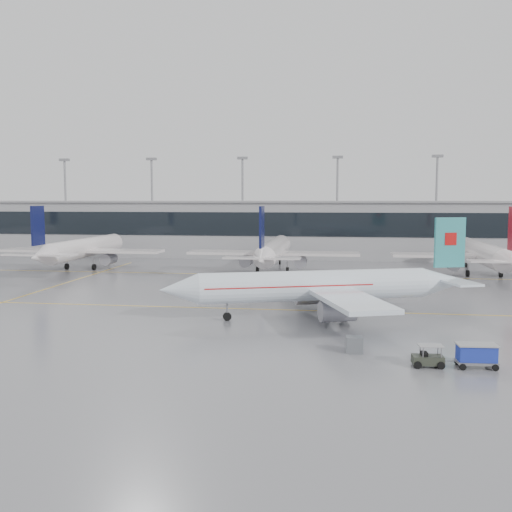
# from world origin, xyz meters

# --- Properties ---
(ground) EXTENTS (320.00, 320.00, 0.00)m
(ground) POSITION_xyz_m (0.00, 0.00, 0.00)
(ground) COLOR gray
(ground) RESTS_ON ground
(taxi_line_main) EXTENTS (120.00, 0.25, 0.01)m
(taxi_line_main) POSITION_xyz_m (0.00, 0.00, 0.01)
(taxi_line_main) COLOR gold
(taxi_line_main) RESTS_ON ground
(taxi_line_north) EXTENTS (120.00, 0.25, 0.01)m
(taxi_line_north) POSITION_xyz_m (0.00, 30.00, 0.01)
(taxi_line_north) COLOR gold
(taxi_line_north) RESTS_ON ground
(taxi_line_cross) EXTENTS (0.25, 60.00, 0.01)m
(taxi_line_cross) POSITION_xyz_m (-30.00, 15.00, 0.01)
(taxi_line_cross) COLOR gold
(taxi_line_cross) RESTS_ON ground
(terminal) EXTENTS (180.00, 15.00, 12.00)m
(terminal) POSITION_xyz_m (0.00, 62.00, 6.00)
(terminal) COLOR gray
(terminal) RESTS_ON ground
(terminal_glass) EXTENTS (180.00, 0.20, 5.00)m
(terminal_glass) POSITION_xyz_m (0.00, 54.45, 7.50)
(terminal_glass) COLOR black
(terminal_glass) RESTS_ON ground
(terminal_roof) EXTENTS (182.00, 16.00, 0.40)m
(terminal_roof) POSITION_xyz_m (0.00, 62.00, 12.20)
(terminal_roof) COLOR gray
(terminal_roof) RESTS_ON ground
(light_masts) EXTENTS (156.40, 1.00, 22.60)m
(light_masts) POSITION_xyz_m (0.00, 68.00, 13.34)
(light_masts) COLOR gray
(light_masts) RESTS_ON ground
(air_canada_jet) EXTENTS (33.79, 27.21, 10.69)m
(air_canada_jet) POSITION_xyz_m (9.77, -3.30, 3.36)
(air_canada_jet) COLOR white
(air_canada_jet) RESTS_ON ground
(parked_jet_b) EXTENTS (29.64, 36.96, 11.72)m
(parked_jet_b) POSITION_xyz_m (-35.00, 33.69, 3.71)
(parked_jet_b) COLOR silver
(parked_jet_b) RESTS_ON ground
(parked_jet_c) EXTENTS (29.64, 36.96, 11.72)m
(parked_jet_c) POSITION_xyz_m (-0.00, 33.69, 3.71)
(parked_jet_c) COLOR silver
(parked_jet_c) RESTS_ON ground
(parked_jet_d) EXTENTS (29.64, 36.96, 11.72)m
(parked_jet_d) POSITION_xyz_m (35.00, 33.69, 3.71)
(parked_jet_d) COLOR silver
(parked_jet_d) RESTS_ON ground
(baggage_tug) EXTENTS (3.48, 1.58, 1.67)m
(baggage_tug) POSITION_xyz_m (17.79, -20.83, 0.59)
(baggage_tug) COLOR #2C3127
(baggage_tug) RESTS_ON ground
(baggage_cart) EXTENTS (3.06, 1.84, 1.83)m
(baggage_cart) POSITION_xyz_m (21.38, -20.61, 1.07)
(baggage_cart) COLOR gray
(baggage_cart) RESTS_ON ground
(gse_unit) EXTENTS (1.42, 1.32, 1.36)m
(gse_unit) POSITION_xyz_m (12.37, -17.55, 0.68)
(gse_unit) COLOR slate
(gse_unit) RESTS_ON ground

